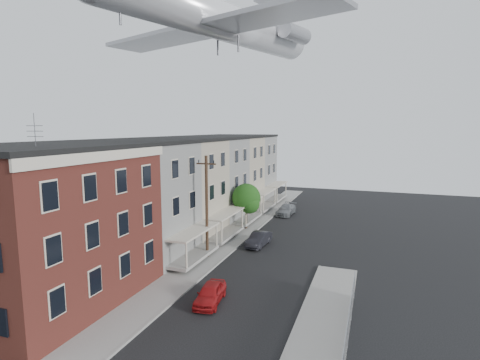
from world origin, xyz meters
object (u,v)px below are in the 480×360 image
object	(u,v)px
car_near	(210,293)
car_far	(286,210)
street_tree	(247,199)
airplane	(225,22)
car_mid	(259,239)
utility_pole	(207,206)

from	to	relation	value
car_near	car_far	distance (m)	26.29
street_tree	airplane	bearing A→B (deg)	-87.34
car_near	car_mid	distance (m)	12.51
street_tree	car_near	xyz separation A→B (m)	(3.47, -17.70, -2.82)
car_near	airplane	world-z (taller)	airplane
car_far	airplane	xyz separation A→B (m)	(-2.21, -15.71, 19.82)
utility_pole	car_mid	size ratio (longest dim) A/B	2.25
street_tree	car_mid	size ratio (longest dim) A/B	1.30
utility_pole	car_mid	bearing A→B (deg)	55.14
car_near	airplane	xyz separation A→B (m)	(-3.14, 10.57, 19.86)
car_near	car_mid	world-z (taller)	car_mid
street_tree	car_mid	bearing A→B (deg)	-60.32
car_near	car_mid	size ratio (longest dim) A/B	0.92
car_mid	car_far	size ratio (longest dim) A/B	0.87
street_tree	airplane	xyz separation A→B (m)	(0.33, -7.13, 17.04)
car_near	utility_pole	bearing A→B (deg)	108.57
utility_pole	car_near	bearing A→B (deg)	-63.95
street_tree	car_near	distance (m)	18.25
street_tree	car_far	size ratio (longest dim) A/B	1.12
car_far	airplane	world-z (taller)	airplane
utility_pole	street_tree	bearing A→B (deg)	88.11
car_mid	car_far	distance (m)	13.78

